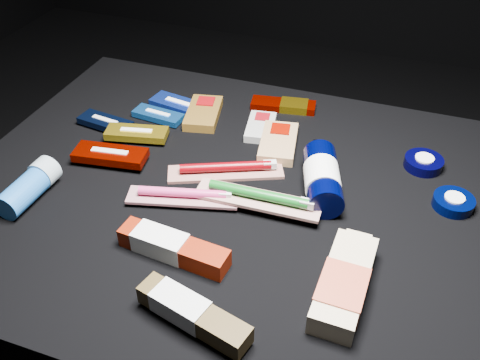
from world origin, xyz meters
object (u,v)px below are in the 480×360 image
(lotion_bottle, at_px, (322,178))
(toothpaste_carton_red, at_px, (169,246))
(bodywash_bottle, at_px, (344,285))
(deodorant_stick, at_px, (29,187))

(lotion_bottle, xyz_separation_m, toothpaste_carton_red, (-0.19, -0.23, -0.01))
(lotion_bottle, distance_m, bodywash_bottle, 0.23)
(deodorant_stick, distance_m, toothpaste_carton_red, 0.29)
(bodywash_bottle, relative_size, deodorant_stick, 1.54)
(bodywash_bottle, xyz_separation_m, deodorant_stick, (-0.55, 0.03, 0.01))
(lotion_bottle, distance_m, deodorant_stick, 0.51)
(bodywash_bottle, bearing_deg, lotion_bottle, 112.54)
(deodorant_stick, bearing_deg, bodywash_bottle, -1.20)
(deodorant_stick, relative_size, toothpaste_carton_red, 0.68)
(lotion_bottle, xyz_separation_m, deodorant_stick, (-0.47, -0.18, -0.01))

